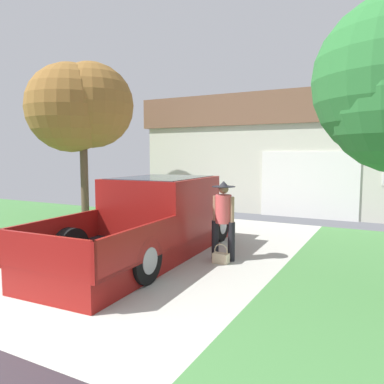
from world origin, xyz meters
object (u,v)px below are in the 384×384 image
at_px(house_with_garage, 287,153).
at_px(handbag, 221,257).
at_px(neighbor_tree, 78,107).
at_px(wheeled_trash_bin, 136,197).
at_px(pickup_truck, 157,219).
at_px(person_with_hat, 223,215).

bearing_deg(house_with_garage, handbag, -84.01).
relative_size(neighbor_tree, wheeled_trash_bin, 4.82).
height_order(house_with_garage, neighbor_tree, neighbor_tree).
height_order(pickup_truck, person_with_hat, pickup_truck).
xyz_separation_m(neighbor_tree, wheeled_trash_bin, (1.34, 1.34, -3.14)).
distance_m(house_with_garage, neighbor_tree, 8.35).
bearing_deg(neighbor_tree, handbag, -24.31).
distance_m(pickup_truck, handbag, 1.66).
bearing_deg(wheeled_trash_bin, pickup_truck, -48.89).
xyz_separation_m(house_with_garage, wheeled_trash_bin, (-4.28, -4.64, -1.59)).
bearing_deg(neighbor_tree, wheeled_trash_bin, 44.99).
height_order(handbag, wheeled_trash_bin, wheeled_trash_bin).
bearing_deg(neighbor_tree, person_with_hat, -22.67).
distance_m(handbag, neighbor_tree, 8.05).
bearing_deg(person_with_hat, pickup_truck, 7.30).
height_order(pickup_truck, house_with_garage, house_with_garage).
bearing_deg(house_with_garage, pickup_truck, -93.87).
height_order(pickup_truck, wheeled_trash_bin, pickup_truck).
height_order(person_with_hat, neighbor_tree, neighbor_tree).
xyz_separation_m(pickup_truck, neighbor_tree, (-5.02, 2.88, 2.98)).
bearing_deg(pickup_truck, handbag, -5.89).
bearing_deg(house_with_garage, person_with_hat, -84.23).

